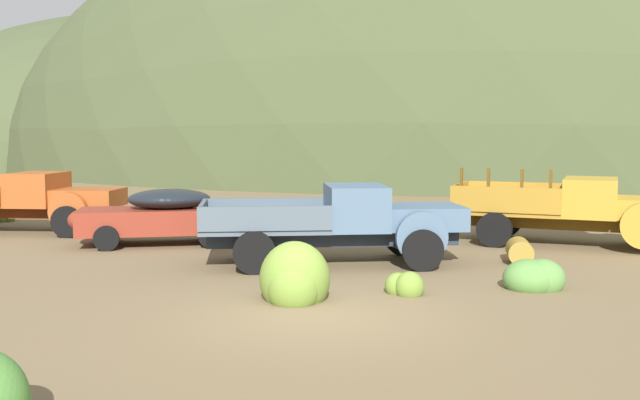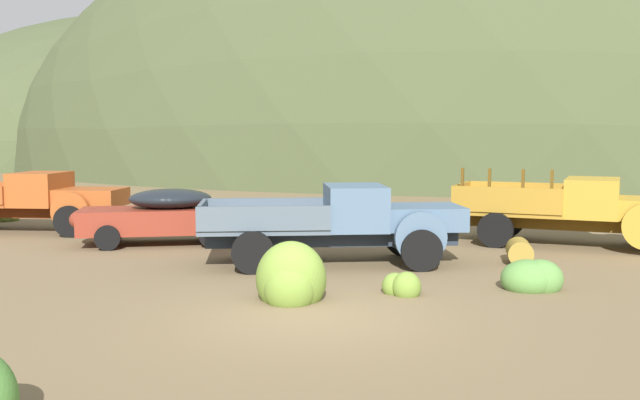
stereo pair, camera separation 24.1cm
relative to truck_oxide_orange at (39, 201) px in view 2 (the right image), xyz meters
name	(u,v)px [view 2 (the right image)]	position (x,y,z in m)	size (l,w,h in m)	color
ground_plane	(312,317)	(9.60, -9.84, -0.99)	(300.00, 300.00, 0.00)	brown
hill_center	(201,156)	(-13.24, 73.77, -0.99)	(73.84, 85.76, 36.13)	#424C2D
hill_far_left	(516,166)	(23.28, 45.71, -0.99)	(90.12, 66.18, 51.47)	#424C2D
truck_oxide_orange	(39,201)	(0.00, 0.00, 0.00)	(6.40, 2.40, 1.89)	#51220D
car_rust_red	(156,215)	(4.48, -2.16, -0.18)	(4.95, 2.86, 1.57)	maroon
truck_chalk_blue	(352,223)	(10.08, -4.75, 0.00)	(6.47, 3.13, 1.89)	#262D39
truck_mustard	(586,210)	(16.42, -1.59, 0.03)	(6.51, 3.93, 2.16)	#593D12
oil_drum_tipped	(520,252)	(14.10, -4.44, -0.70)	(0.68, 0.97, 0.59)	olive
bush_lone_scrub	(403,287)	(11.21, -7.98, -0.85)	(0.77, 0.66, 0.60)	olive
bush_front_right	(533,279)	(13.82, -7.32, -0.78)	(1.24, 0.96, 0.79)	#5B8E42
bush_near_barrel	(291,281)	(9.09, -8.65, -0.63)	(1.34, 1.31, 1.44)	olive
bush_back_edge	(5,217)	(-2.49, 2.51, -0.84)	(0.84, 0.77, 0.58)	olive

